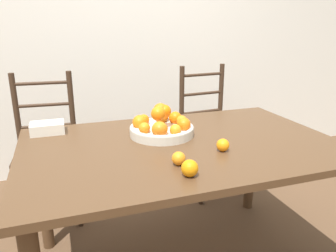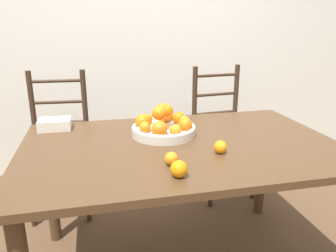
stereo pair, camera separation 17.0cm
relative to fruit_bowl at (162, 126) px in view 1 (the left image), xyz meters
The scene contains 9 objects.
wall_back 1.50m from the fruit_bowl, 87.55° to the left, with size 8.00×0.06×2.60m.
dining_table 0.22m from the fruit_bowl, 68.10° to the right, with size 1.63×1.04×0.78m.
fruit_bowl is the anchor object (origin of this frame).
orange_loose_0 0.53m from the fruit_bowl, 95.63° to the right, with size 0.07×0.07×0.07m.
orange_loose_1 0.39m from the fruit_bowl, 57.61° to the right, with size 0.06×0.06×0.06m.
orange_loose_2 0.41m from the fruit_bowl, 97.61° to the right, with size 0.06×0.06×0.06m.
chair_left 1.00m from the fruit_bowl, 132.76° to the left, with size 0.44×0.42×1.05m.
chair_right 0.99m from the fruit_bowl, 47.33° to the left, with size 0.46×0.44×1.05m.
book_stack 0.65m from the fruit_bowl, 157.95° to the left, with size 0.18×0.13×0.06m.
Camera 1 is at (-0.59, -1.49, 1.37)m, focal length 35.00 mm.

